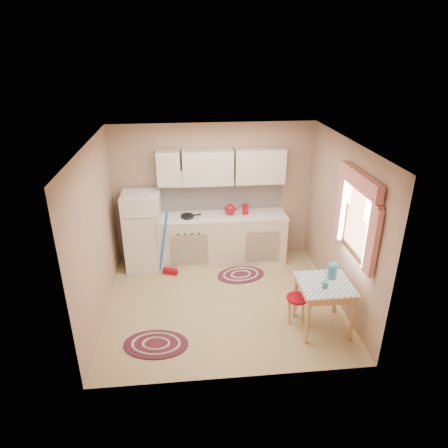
{
  "coord_description": "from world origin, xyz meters",
  "views": [
    {
      "loc": [
        -0.51,
        -5.22,
        3.7
      ],
      "look_at": [
        0.05,
        0.25,
        1.22
      ],
      "focal_mm": 32.0,
      "sensor_mm": 36.0,
      "label": 1
    }
  ],
  "objects_px": {
    "table": "(323,306)",
    "base_cabinets": "(223,239)",
    "fridge": "(143,231)",
    "stool": "(296,309)"
  },
  "relations": [
    {
      "from": "table",
      "to": "base_cabinets",
      "type": "bearing_deg",
      "value": 120.12
    },
    {
      "from": "base_cabinets",
      "to": "table",
      "type": "distance_m",
      "value": 2.39
    },
    {
      "from": "stool",
      "to": "fridge",
      "type": "bearing_deg",
      "value": 140.85
    },
    {
      "from": "base_cabinets",
      "to": "table",
      "type": "height_order",
      "value": "base_cabinets"
    },
    {
      "from": "stool",
      "to": "table",
      "type": "bearing_deg",
      "value": -24.9
    },
    {
      "from": "fridge",
      "to": "table",
      "type": "bearing_deg",
      "value": -37.61
    },
    {
      "from": "fridge",
      "to": "base_cabinets",
      "type": "bearing_deg",
      "value": 2.02
    },
    {
      "from": "fridge",
      "to": "base_cabinets",
      "type": "distance_m",
      "value": 1.44
    },
    {
      "from": "table",
      "to": "stool",
      "type": "height_order",
      "value": "table"
    },
    {
      "from": "fridge",
      "to": "base_cabinets",
      "type": "relative_size",
      "value": 0.62
    }
  ]
}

